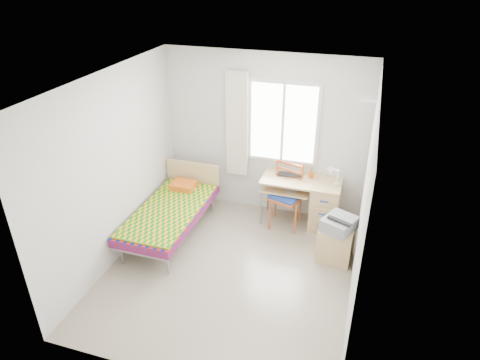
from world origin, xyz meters
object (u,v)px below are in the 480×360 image
object	(u,v)px
chair	(287,192)
printer	(339,223)
desk	(320,203)
bed	(172,210)
cabinet	(335,243)

from	to	relation	value
chair	printer	distance (m)	1.10
desk	chair	xyz separation A→B (m)	(-0.51, -0.09, 0.16)
printer	bed	bearing A→B (deg)	-153.98
bed	chair	xyz separation A→B (m)	(1.60, 0.77, 0.18)
cabinet	printer	bearing A→B (deg)	-36.28
desk	cabinet	bearing A→B (deg)	-66.68
cabinet	desk	bearing A→B (deg)	119.00
bed	cabinet	world-z (taller)	bed
cabinet	printer	distance (m)	0.35
bed	desk	world-z (taller)	bed
desk	cabinet	distance (m)	0.85
cabinet	bed	bearing A→B (deg)	-171.80
printer	chair	bearing A→B (deg)	165.16
desk	printer	xyz separation A→B (m)	(0.34, -0.78, 0.19)
bed	desk	size ratio (longest dim) A/B	1.57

